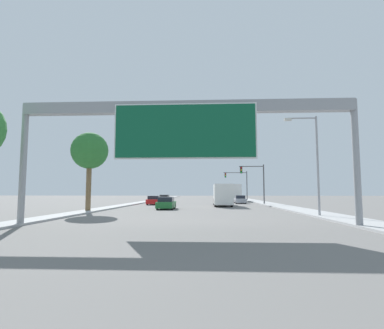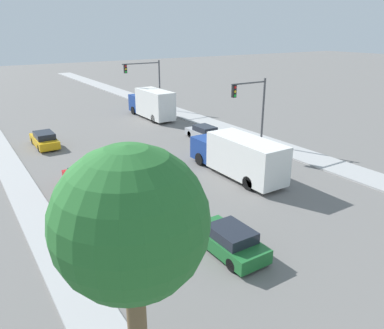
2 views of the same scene
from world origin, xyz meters
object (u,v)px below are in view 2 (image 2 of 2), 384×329
Objects in this scene: car_mid_right at (84,180)px; traffic_light_mid_block at (148,77)px; truck_box_primary at (238,156)px; palm_tree_background at (131,226)px; car_mid_left at (229,240)px; truck_box_secondary at (152,104)px; traffic_light_near_intersection at (254,103)px; car_near_left at (204,133)px; car_far_left at (44,140)px.

car_mid_right is 0.64× the size of traffic_light_mid_block.
truck_box_primary is 19.83m from palm_tree_background.
truck_box_secondary reaches higher than car_mid_left.
palm_tree_background reaches higher than truck_box_secondary.
car_mid_left is 0.64× the size of traffic_light_mid_block.
car_mid_right is 16.46m from traffic_light_near_intersection.
palm_tree_background is at bearing -117.74° from truck_box_secondary.
truck_box_primary is (-3.50, -9.55, 0.92)m from car_near_left.
car_far_left is 14.96m from truck_box_secondary.
traffic_light_near_intersection is 0.96× the size of traffic_light_mid_block.
palm_tree_background is at bearing -137.67° from truck_box_primary.
palm_tree_background is (-3.76, -16.90, 5.50)m from car_mid_right.
traffic_light_near_intersection is (12.54, 12.53, 3.55)m from car_mid_left.
palm_tree_background reaches higher than car_mid_left.
car_mid_left is at bearing -73.36° from car_mid_right.
car_near_left is 6.33m from traffic_light_near_intersection.
car_near_left is at bearing -23.47° from car_far_left.
truck_box_secondary reaches higher than car_far_left.
truck_box_secondary is (14.00, 5.16, 1.12)m from car_far_left.
truck_box_primary reaches higher than car_mid_left.
car_far_left is at bearing 98.50° from car_mid_left.
traffic_light_mid_block reaches higher than truck_box_secondary.
car_mid_right is at bearing -158.06° from car_near_left.
car_far_left is at bearing -149.71° from traffic_light_mid_block.
traffic_light_near_intersection reaches higher than car_near_left.
car_far_left reaches higher than car_near_left.
car_mid_left is at bearing -121.19° from car_near_left.
car_mid_left is at bearing -81.50° from car_far_left.
car_near_left is 29.22m from palm_tree_background.
car_mid_right is 26.29m from traffic_light_mid_block.
car_near_left is 15.09m from car_mid_right.
car_far_left is at bearing 156.53° from car_near_left.
traffic_light_mid_block is (1.59, 3.94, 2.70)m from truck_box_secondary.
traffic_light_mid_block is at bearing 78.37° from truck_box_primary.
palm_tree_background is (-17.76, -33.78, 4.36)m from truck_box_secondary.
car_mid_left is at bearing -131.92° from truck_box_primary.
truck_box_secondary reaches higher than car_near_left.
car_near_left is at bearing 58.81° from car_mid_left.
car_far_left is at bearing 123.90° from truck_box_primary.
truck_box_primary is at bearing 42.33° from palm_tree_background.
car_far_left is 0.69× the size of traffic_light_mid_block.
car_near_left is 0.48× the size of truck_box_primary.
palm_tree_background is (-14.26, -12.99, 4.58)m from truck_box_primary.
traffic_light_mid_block reaches higher than traffic_light_near_intersection.
traffic_light_near_intersection is 0.78× the size of palm_tree_background.
car_far_left is (-3.50, 23.42, 0.00)m from car_mid_left.
car_mid_left is at bearing -110.17° from truck_box_secondary.
car_mid_left is 0.47× the size of truck_box_primary.
truck_box_secondary is 1.30× the size of traffic_light_mid_block.
car_near_left is 10.21m from truck_box_primary.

